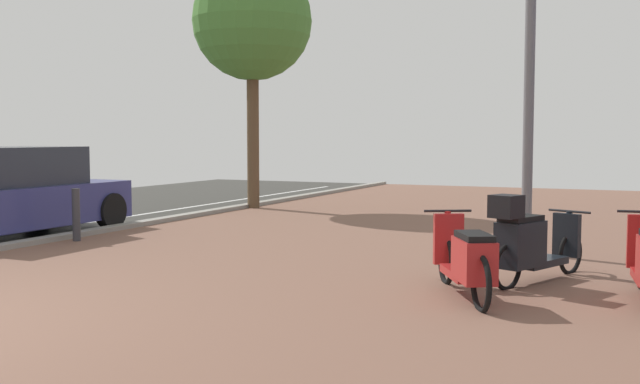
# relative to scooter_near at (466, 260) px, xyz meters

# --- Properties ---
(scooter_near) EXTENTS (1.00, 1.65, 0.84)m
(scooter_near) POSITION_rel_scooter_near_xyz_m (0.00, 0.00, 0.00)
(scooter_near) COLOR black
(scooter_near) RESTS_ON ground
(scooter_extra) EXTENTS (0.93, 1.72, 1.02)m
(scooter_extra) POSITION_rel_scooter_near_xyz_m (0.44, 1.03, 0.07)
(scooter_extra) COLOR black
(scooter_extra) RESTS_ON ground
(lamp_post) EXTENTS (0.20, 0.52, 5.51)m
(lamp_post) POSITION_rel_scooter_near_xyz_m (0.09, 3.14, 2.69)
(lamp_post) COLOR slate
(lamp_post) RESTS_ON ground
(street_tree) EXTENTS (2.66, 2.66, 5.51)m
(street_tree) POSITION_rel_scooter_near_xyz_m (-6.57, 7.34, 3.77)
(street_tree) COLOR brown
(street_tree) RESTS_ON ground
(bollard_far) EXTENTS (0.12, 0.12, 0.81)m
(bollard_far) POSITION_rel_scooter_near_xyz_m (-6.41, 1.55, 0.02)
(bollard_far) COLOR #38383D
(bollard_far) RESTS_ON ground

